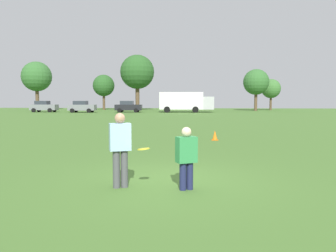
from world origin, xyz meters
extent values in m
plane|color=#47702D|center=(0.00, 0.00, 0.00)|extent=(144.96, 144.96, 0.00)
cylinder|color=#4C4C51|center=(-1.09, -0.79, 0.42)|extent=(0.16, 0.16, 0.85)
cylinder|color=#4C4C51|center=(-0.93, -0.72, 0.42)|extent=(0.16, 0.16, 0.85)
cube|color=#9EC6E5|center=(-1.01, -0.76, 1.15)|extent=(0.53, 0.42, 0.61)
sphere|color=tan|center=(-1.01, -0.76, 1.56)|extent=(0.23, 0.23, 0.23)
cylinder|color=#1E234C|center=(0.54, -0.77, 0.30)|extent=(0.15, 0.15, 0.61)
cylinder|color=#1E234C|center=(0.40, -0.84, 0.30)|extent=(0.15, 0.15, 0.61)
cube|color=#338C4C|center=(0.47, -0.81, 0.89)|extent=(0.50, 0.42, 0.56)
sphere|color=beige|center=(0.47, -0.81, 1.27)|extent=(0.22, 0.22, 0.22)
cylinder|color=yellow|center=(-0.46, -0.88, 0.90)|extent=(0.27, 0.27, 0.07)
cube|color=#D8590C|center=(1.55, 8.45, 0.01)|extent=(0.32, 0.32, 0.03)
cone|color=orange|center=(1.55, 8.45, 0.26)|extent=(0.24, 0.24, 0.45)
cube|color=slate|center=(-24.14, 44.46, 0.78)|extent=(4.29, 2.01, 0.90)
cube|color=#2D333D|center=(-24.39, 44.45, 1.50)|extent=(2.08, 1.74, 0.64)
cylinder|color=black|center=(-22.89, 45.53, 0.33)|extent=(0.67, 0.25, 0.66)
cylinder|color=black|center=(-22.79, 43.53, 0.33)|extent=(0.67, 0.25, 0.66)
cylinder|color=black|center=(-25.49, 45.39, 0.33)|extent=(0.67, 0.25, 0.66)
cylinder|color=black|center=(-25.39, 43.40, 0.33)|extent=(0.67, 0.25, 0.66)
cube|color=slate|center=(-17.39, 43.36, 0.78)|extent=(4.29, 2.01, 0.90)
cube|color=#2D333D|center=(-17.64, 43.35, 1.50)|extent=(2.08, 1.74, 0.64)
cylinder|color=black|center=(-16.14, 44.43, 0.33)|extent=(0.67, 0.25, 0.66)
cylinder|color=black|center=(-16.04, 42.43, 0.33)|extent=(0.67, 0.25, 0.66)
cylinder|color=black|center=(-18.75, 44.30, 0.33)|extent=(0.67, 0.25, 0.66)
cylinder|color=black|center=(-18.64, 42.30, 0.33)|extent=(0.67, 0.25, 0.66)
cube|color=black|center=(-10.32, 44.86, 0.78)|extent=(4.29, 2.01, 0.90)
cube|color=#2D333D|center=(-10.57, 44.85, 1.50)|extent=(2.08, 1.74, 0.64)
cylinder|color=black|center=(-9.07, 45.93, 0.33)|extent=(0.67, 0.25, 0.66)
cylinder|color=black|center=(-8.97, 43.93, 0.33)|extent=(0.67, 0.25, 0.66)
cylinder|color=black|center=(-11.68, 45.79, 0.33)|extent=(0.67, 0.25, 0.66)
cylinder|color=black|center=(-11.57, 43.80, 0.33)|extent=(0.67, 0.25, 0.66)
cube|color=white|center=(-1.94, 45.35, 1.83)|extent=(6.92, 2.84, 2.70)
cube|color=#B2B2B7|center=(2.26, 45.56, 1.48)|extent=(1.91, 2.39, 2.00)
cylinder|color=black|center=(0.20, 46.83, 0.48)|extent=(0.97, 0.33, 0.96)
cylinder|color=black|center=(0.34, 44.09, 0.48)|extent=(0.97, 0.33, 0.96)
cylinder|color=black|center=(-4.21, 46.61, 0.48)|extent=(0.97, 0.33, 0.96)
cylinder|color=black|center=(-4.08, 43.87, 0.48)|extent=(0.97, 0.33, 0.96)
cylinder|color=brown|center=(-31.25, 56.62, 2.06)|extent=(0.69, 0.69, 4.12)
sphere|color=#33662D|center=(-31.25, 56.62, 6.62)|extent=(5.88, 5.88, 5.88)
cylinder|color=brown|center=(-18.28, 58.73, 1.52)|extent=(0.51, 0.51, 3.04)
sphere|color=#285623|center=(-18.28, 58.73, 4.88)|extent=(4.34, 4.34, 4.34)
cylinder|color=brown|center=(-10.93, 56.20, 2.28)|extent=(0.76, 0.76, 4.56)
sphere|color=#285623|center=(-10.93, 56.20, 7.34)|extent=(6.52, 6.52, 6.52)
cylinder|color=brown|center=(11.15, 54.20, 1.62)|extent=(0.54, 0.54, 3.24)
sphere|color=#33662D|center=(11.15, 54.20, 5.21)|extent=(4.63, 4.63, 4.63)
cylinder|color=brown|center=(14.83, 59.03, 1.30)|extent=(0.43, 0.43, 2.59)
sphere|color=#3D7033|center=(14.83, 59.03, 4.16)|extent=(3.70, 3.70, 3.70)
camera|label=1|loc=(0.71, -8.07, 1.97)|focal=35.97mm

